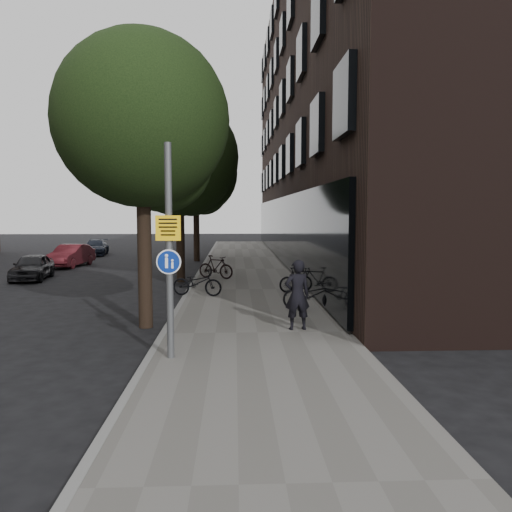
{
  "coord_description": "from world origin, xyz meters",
  "views": [
    {
      "loc": [
        -0.28,
        -8.37,
        3.0
      ],
      "look_at": [
        0.2,
        2.85,
        2.0
      ],
      "focal_mm": 35.0,
      "sensor_mm": 36.0,
      "label": 1
    }
  ],
  "objects": [
    {
      "name": "ground",
      "position": [
        0.0,
        0.0,
        0.0
      ],
      "size": [
        120.0,
        120.0,
        0.0
      ],
      "primitive_type": "plane",
      "color": "black",
      "rests_on": "ground"
    },
    {
      "name": "parked_bike_facade_far",
      "position": [
        2.0,
        9.33,
        0.57
      ],
      "size": [
        1.55,
        0.89,
        0.9
      ],
      "primitive_type": "imported",
      "rotation": [
        0.0,
        0.0,
        1.9
      ],
      "color": "black",
      "rests_on": "sidewalk"
    },
    {
      "name": "parked_car_far",
      "position": [
        -9.91,
        26.48,
        0.53
      ],
      "size": [
        1.96,
        3.83,
        1.06
      ],
      "primitive_type": "imported",
      "rotation": [
        0.0,
        0.0,
        0.13
      ],
      "color": "#1B2131",
      "rests_on": "ground"
    },
    {
      "name": "parked_bike_curb_far",
      "position": [
        -1.1,
        13.07,
        0.62
      ],
      "size": [
        1.69,
        1.19,
        1.0
      ],
      "primitive_type": "imported",
      "rotation": [
        0.0,
        0.0,
        1.09
      ],
      "color": "black",
      "rests_on": "sidewalk"
    },
    {
      "name": "parked_bike_facade_near",
      "position": [
        2.0,
        6.02,
        0.58
      ],
      "size": [
        1.83,
        0.92,
        0.92
      ],
      "primitive_type": "imported",
      "rotation": [
        0.0,
        0.0,
        1.39
      ],
      "color": "black",
      "rests_on": "sidewalk"
    },
    {
      "name": "pedestrian",
      "position": [
        1.24,
        3.59,
        0.98
      ],
      "size": [
        0.68,
        0.49,
        1.72
      ],
      "primitive_type": "imported",
      "rotation": [
        0.0,
        0.0,
        3.28
      ],
      "color": "black",
      "rests_on": "sidewalk"
    },
    {
      "name": "street_tree_mid",
      "position": [
        -2.53,
        13.14,
        5.11
      ],
      "size": [
        5.0,
        5.0,
        7.8
      ],
      "color": "black",
      "rests_on": "ground"
    },
    {
      "name": "signpost",
      "position": [
        -1.56,
        1.35,
        2.24
      ],
      "size": [
        0.49,
        0.14,
        4.2
      ],
      "rotation": [
        0.0,
        0.0,
        -0.05
      ],
      "color": "#595B5E",
      "rests_on": "sidewalk"
    },
    {
      "name": "curb_edge",
      "position": [
        -2.0,
        10.0,
        0.07
      ],
      "size": [
        0.15,
        60.0,
        0.13
      ],
      "primitive_type": "cube",
      "color": "slate",
      "rests_on": "ground"
    },
    {
      "name": "parked_bike_curb_near",
      "position": [
        -1.58,
        8.65,
        0.58
      ],
      "size": [
        1.84,
        1.02,
        0.92
      ],
      "primitive_type": "imported",
      "rotation": [
        0.0,
        0.0,
        1.32
      ],
      "color": "black",
      "rests_on": "sidewalk"
    },
    {
      "name": "parked_car_mid",
      "position": [
        -9.25,
        19.17,
        0.61
      ],
      "size": [
        1.74,
        3.81,
        1.21
      ],
      "primitive_type": "imported",
      "rotation": [
        0.0,
        0.0,
        -0.13
      ],
      "color": "maroon",
      "rests_on": "ground"
    },
    {
      "name": "parked_car_near",
      "position": [
        -9.24,
        13.95,
        0.57
      ],
      "size": [
        1.74,
        3.49,
        1.14
      ],
      "primitive_type": "imported",
      "rotation": [
        0.0,
        0.0,
        0.12
      ],
      "color": "black",
      "rests_on": "ground"
    },
    {
      "name": "building_right_dark_brick",
      "position": [
        8.5,
        22.0,
        9.0
      ],
      "size": [
        12.0,
        40.0,
        18.0
      ],
      "primitive_type": "cube",
      "color": "black",
      "rests_on": "ground"
    },
    {
      "name": "street_tree_near",
      "position": [
        -2.53,
        4.64,
        5.11
      ],
      "size": [
        4.4,
        4.4,
        7.5
      ],
      "color": "black",
      "rests_on": "ground"
    },
    {
      "name": "street_tree_far",
      "position": [
        -2.53,
        22.14,
        5.11
      ],
      "size": [
        5.0,
        5.0,
        7.8
      ],
      "color": "black",
      "rests_on": "ground"
    },
    {
      "name": "sidewalk",
      "position": [
        0.25,
        10.0,
        0.06
      ],
      "size": [
        4.5,
        60.0,
        0.12
      ],
      "primitive_type": "cube",
      "color": "#615E59",
      "rests_on": "ground"
    }
  ]
}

